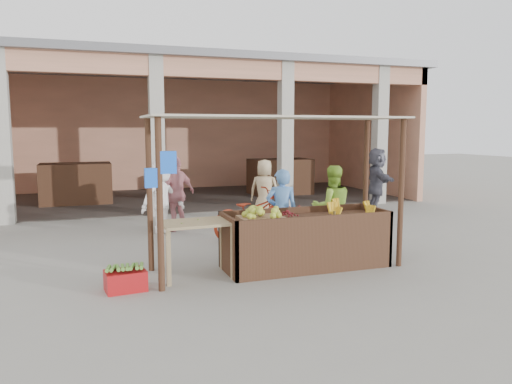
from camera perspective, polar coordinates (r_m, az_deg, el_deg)
name	(u,v)px	position (r m, az deg, el deg)	size (l,w,h in m)	color
ground	(276,270)	(7.92, 2.29, -8.85)	(60.00, 60.00, 0.00)	gray
market_building	(175,113)	(16.27, -9.24, 8.87)	(14.40, 6.40, 4.20)	#E29876
fruit_stall	(305,242)	(8.02, 5.65, -5.74)	(2.60, 0.95, 0.80)	#482B1C
stall_awning	(274,143)	(7.67, 2.10, 5.61)	(4.09, 1.35, 2.39)	#482B1C
banana_heap	(351,210)	(8.24, 10.85, -1.99)	(1.01, 0.55, 0.18)	gold
melon_tray	(262,215)	(7.59, 0.69, -2.68)	(0.68, 0.59, 0.19)	#966E4D
berry_heap	(287,214)	(7.79, 3.58, -2.54)	(0.46, 0.38, 0.15)	maroon
side_table	(197,231)	(7.42, -6.80, -4.44)	(1.07, 0.74, 0.84)	tan
papaya_pile	(196,215)	(7.38, -6.83, -2.64)	(0.67, 0.38, 0.19)	#529932
red_crate	(125,281)	(7.12, -14.69, -9.76)	(0.53, 0.38, 0.28)	#AC1215
plantain_bundle	(125,268)	(7.07, -14.74, -8.36)	(0.42, 0.29, 0.08)	#5D9636
produce_sacks	(294,201)	(13.49, 4.38, -1.01)	(0.72, 0.45, 0.55)	maroon
vendor_blue	(282,209)	(8.66, 2.95, -2.01)	(0.61, 0.44, 1.61)	#5993E0
vendor_green	(332,205)	(9.23, 8.67, -1.49)	(0.78, 0.45, 1.62)	#9ACF3B
motorcycle	(252,212)	(10.13, -0.43, -2.32)	(1.98, 0.68, 1.03)	#9E2C15
shopper_a	(162,195)	(10.57, -10.67, -0.31)	(1.07, 0.54, 1.67)	white
shopper_b	(176,191)	(10.89, -9.08, 0.10)	(1.02, 0.54, 1.73)	#C97E84
shopper_c	(265,187)	(11.85, 0.98, 0.55)	(0.79, 0.51, 1.64)	tan
shopper_d	(377,178)	(13.63, 13.63, 1.53)	(1.66, 0.68, 1.80)	#4A4956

